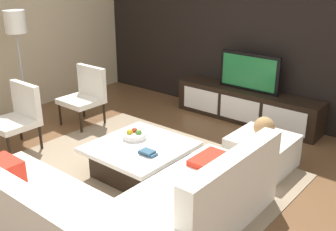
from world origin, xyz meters
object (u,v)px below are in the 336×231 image
Objects in this scene: sectional_couch at (114,211)px; ottoman at (262,152)px; accent_chair_near at (19,113)px; television at (249,72)px; decorative_ball at (264,127)px; floor_lamp at (16,30)px; book_stack at (148,153)px; media_console at (247,106)px; fruit_bowl at (134,135)px; accent_chair_far at (86,92)px; coffee_table at (140,159)px.

ottoman is (0.40, 2.05, -0.07)m from sectional_couch.
ottoman is (2.72, 1.53, -0.29)m from accent_chair_near.
accent_chair_near is (-2.33, 0.51, 0.22)m from sectional_couch.
television reaches higher than ottoman.
floor_lamp is at bearing -164.29° from decorative_ball.
floor_lamp is at bearing 175.58° from book_stack.
television is 3.33m from accent_chair_near.
media_console is 1.55m from decorative_ball.
fruit_bowl is (-0.28, -2.20, 0.17)m from media_console.
fruit_bowl is at bearing 0.24° from floor_lamp.
accent_chair_near is 1.00× the size of accent_chair_far.
fruit_bowl is at bearing -97.25° from media_console.
media_console is 3.59m from floor_lamp.
book_stack reaches higher than coffee_table.
book_stack is (0.23, -0.12, 0.20)m from coffee_table.
fruit_bowl reaches higher than coffee_table.
accent_chair_far is at bearing -171.89° from ottoman.
ottoman is 1.54m from fruit_bowl.
sectional_couch reaches higher than fruit_bowl.
sectional_couch reaches higher than book_stack.
media_console reaches higher than coffee_table.
fruit_bowl is (-1.18, -0.97, 0.22)m from ottoman.
coffee_table is 5.08× the size of book_stack.
television is at bearing 90.00° from media_console.
ottoman is (3.48, 0.98, -1.22)m from floor_lamp.
sectional_couch is 1.15m from coffee_table.
television is at bearing 66.22° from accent_chair_near.
ottoman is at bearing -53.86° from television.
media_console is 2.36× the size of television.
fruit_bowl is (1.55, 0.56, -0.06)m from accent_chair_near.
floor_lamp reaches higher than accent_chair_far.
television is 1.40× the size of ottoman.
book_stack is at bearing -122.91° from ottoman.
accent_chair_near is (-1.83, -2.76, -0.30)m from television.
ottoman is at bearing 15.71° from floor_lamp.
floor_lamp is 8.20× the size of book_stack.
television is at bearing 82.75° from fruit_bowl.
television is 0.58× the size of floor_lamp.
television is at bearing 126.14° from decorative_ball.
accent_chair_near is at bearing -123.47° from television.
media_console is 2.42m from book_stack.
coffee_table is at bearing -133.04° from ottoman.
book_stack is at bearing 19.72° from accent_chair_near.
decorative_ball reaches higher than book_stack.
accent_chair_far is 3.52× the size of decorative_ball.
fruit_bowl is at bearing 29.75° from accent_chair_near.
media_console is at bearing 98.68° from sectional_couch.
media_console is at bearing 126.15° from decorative_ball.
ottoman is at bearing 0.00° from decorative_ball.
fruit_bowl is (-0.18, 0.10, 0.22)m from coffee_table.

